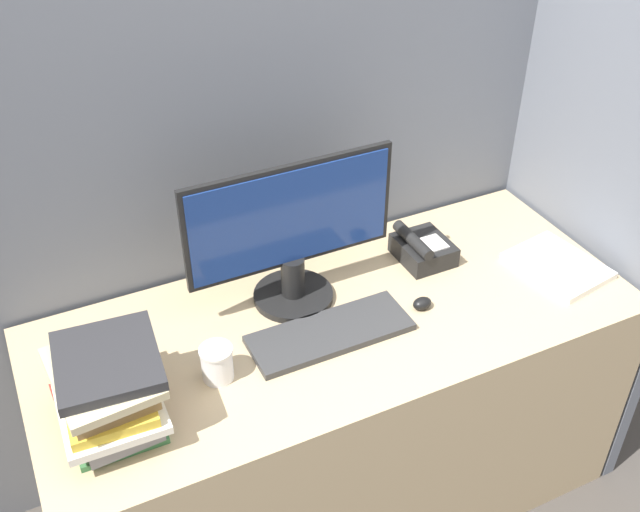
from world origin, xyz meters
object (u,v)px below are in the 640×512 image
(mouse, at_px, (422,303))
(desk_telephone, at_px, (422,249))
(coffee_cup, at_px, (217,363))
(monitor, at_px, (291,237))
(keyboard, at_px, (330,333))
(book_stack, at_px, (107,389))

(mouse, bearing_deg, desk_telephone, 58.26)
(desk_telephone, bearing_deg, coffee_cup, -164.32)
(mouse, bearing_deg, monitor, 146.88)
(keyboard, distance_m, mouse, 0.29)
(keyboard, height_order, mouse, mouse)
(monitor, xyz_separation_m, keyboard, (0.02, -0.19, -0.20))
(monitor, height_order, mouse, monitor)
(keyboard, height_order, coffee_cup, coffee_cup)
(keyboard, xyz_separation_m, book_stack, (-0.60, -0.04, 0.10))
(monitor, xyz_separation_m, coffee_cup, (-0.30, -0.21, -0.16))
(monitor, height_order, book_stack, monitor)
(monitor, bearing_deg, coffee_cup, -145.46)
(coffee_cup, distance_m, book_stack, 0.28)
(keyboard, height_order, book_stack, book_stack)
(coffee_cup, height_order, desk_telephone, desk_telephone)
(keyboard, height_order, desk_telephone, desk_telephone)
(mouse, relative_size, desk_telephone, 0.31)
(mouse, bearing_deg, book_stack, -177.82)
(desk_telephone, bearing_deg, book_stack, -166.89)
(mouse, height_order, book_stack, book_stack)
(mouse, xyz_separation_m, book_stack, (-0.88, -0.03, 0.09))
(mouse, relative_size, coffee_cup, 0.58)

